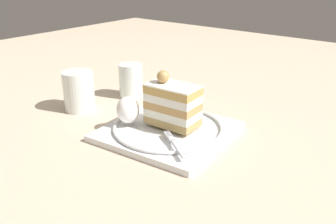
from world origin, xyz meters
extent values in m
plane|color=#C8B397|center=(0.00, 0.00, 0.00)|extent=(2.40, 2.40, 0.00)
cube|color=white|center=(-0.01, -0.03, 0.01)|extent=(0.26, 0.26, 0.01)
torus|color=white|center=(-0.01, -0.03, 0.02)|extent=(0.25, 0.25, 0.01)
cube|color=tan|center=(-0.01, -0.04, 0.03)|extent=(0.11, 0.07, 0.02)
cube|color=white|center=(-0.01, -0.04, 0.05)|extent=(0.11, 0.07, 0.02)
cube|color=tan|center=(-0.01, -0.04, 0.06)|extent=(0.11, 0.07, 0.02)
cube|color=white|center=(-0.01, -0.04, 0.08)|extent=(0.11, 0.07, 0.02)
cube|color=tan|center=(-0.01, -0.04, 0.10)|extent=(0.11, 0.07, 0.02)
cube|color=white|center=(-0.01, -0.04, 0.11)|extent=(0.11, 0.07, 0.00)
sphere|color=tan|center=(0.01, -0.04, 0.12)|extent=(0.03, 0.03, 0.03)
ellipsoid|color=white|center=(0.07, 0.01, 0.05)|extent=(0.05, 0.05, 0.06)
cube|color=silver|center=(-0.09, 0.05, 0.02)|extent=(0.06, 0.04, 0.00)
cube|color=silver|center=(-0.06, 0.02, 0.02)|extent=(0.02, 0.02, 0.00)
cube|color=silver|center=(-0.04, 0.01, 0.02)|extent=(0.02, 0.02, 0.00)
cube|color=silver|center=(-0.04, 0.01, 0.02)|extent=(0.02, 0.02, 0.00)
cube|color=silver|center=(-0.04, 0.01, 0.02)|extent=(0.02, 0.02, 0.00)
cube|color=silver|center=(-0.04, 0.02, 0.02)|extent=(0.02, 0.02, 0.00)
cylinder|color=white|center=(0.25, 0.00, 0.05)|extent=(0.07, 0.07, 0.10)
cylinder|color=silver|center=(0.25, 0.00, 0.03)|extent=(0.06, 0.06, 0.05)
cylinder|color=white|center=(0.21, -0.14, 0.04)|extent=(0.06, 0.06, 0.09)
cylinder|color=beige|center=(0.21, -0.14, 0.04)|extent=(0.05, 0.05, 0.07)
camera|label=1|loc=(-0.44, 0.51, 0.34)|focal=38.95mm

